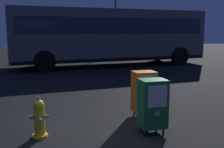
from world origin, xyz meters
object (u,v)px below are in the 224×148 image
Objects in this scene: bus_near at (110,34)px; newspaper_box_secondary at (153,103)px; fire_hydrant at (39,118)px; newspaper_box_primary at (144,92)px.

newspaper_box_secondary is at bearing -105.21° from bus_near.
newspaper_box_secondary reaches higher than fire_hydrant.
newspaper_box_primary reaches higher than fire_hydrant.
newspaper_box_secondary is at bearing -8.79° from fire_hydrant.
fire_hydrant is 2.08m from newspaper_box_secondary.
newspaper_box_secondary is (2.04, -0.32, 0.22)m from fire_hydrant.
newspaper_box_primary is 0.10× the size of bus_near.
fire_hydrant is 2.35m from newspaper_box_primary.
bus_near is (1.76, 9.89, 1.14)m from newspaper_box_secondary.
fire_hydrant is 0.73× the size of newspaper_box_secondary.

